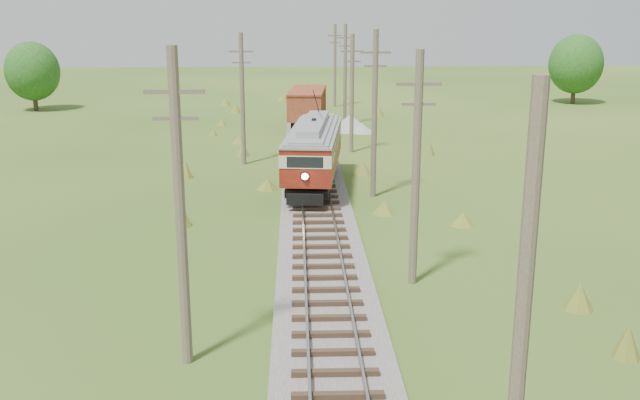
{
  "coord_description": "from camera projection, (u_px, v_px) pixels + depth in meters",
  "views": [
    {
      "loc": [
        -1.01,
        -6.9,
        9.79
      ],
      "look_at": [
        0.0,
        22.75,
        2.0
      ],
      "focal_mm": 40.0,
      "sensor_mm": 36.0,
      "label": 1
    }
  ],
  "objects": [
    {
      "name": "railbed_main",
      "position": [
        314.0,
        181.0,
        42.0
      ],
      "size": [
        3.6,
        96.0,
        0.57
      ],
      "color": "#605B54",
      "rests_on": "ground"
    },
    {
      "name": "streetcar",
      "position": [
        314.0,
        147.0,
        40.23
      ],
      "size": [
        3.79,
        11.43,
        5.17
      ],
      "rotation": [
        0.0,
        0.0,
        -0.11
      ],
      "color": "black",
      "rests_on": "ground"
    },
    {
      "name": "gondola",
      "position": [
        307.0,
        105.0,
        61.38
      ],
      "size": [
        3.58,
        8.95,
        2.9
      ],
      "rotation": [
        0.0,
        0.0,
        -0.09
      ],
      "color": "black",
      "rests_on": "ground"
    },
    {
      "name": "gravel_pile",
      "position": [
        352.0,
        123.0,
        60.99
      ],
      "size": [
        3.79,
        4.02,
        1.38
      ],
      "color": "gray",
      "rests_on": "ground"
    },
    {
      "name": "utility_pole_r_1",
      "position": [
        522.0,
        318.0,
        13.0
      ],
      "size": [
        0.3,
        0.3,
        8.8
      ],
      "color": "brown",
      "rests_on": "ground"
    },
    {
      "name": "utility_pole_r_2",
      "position": [
        416.0,
        168.0,
        25.57
      ],
      "size": [
        1.6,
        0.3,
        8.6
      ],
      "color": "brown",
      "rests_on": "ground"
    },
    {
      "name": "utility_pole_r_3",
      "position": [
        374.0,
        113.0,
        38.08
      ],
      "size": [
        1.6,
        0.3,
        9.0
      ],
      "color": "brown",
      "rests_on": "ground"
    },
    {
      "name": "utility_pole_r_4",
      "position": [
        352.0,
        92.0,
        50.72
      ],
      "size": [
        1.6,
        0.3,
        8.4
      ],
      "color": "brown",
      "rests_on": "ground"
    },
    {
      "name": "utility_pole_r_5",
      "position": [
        345.0,
        74.0,
        63.23
      ],
      "size": [
        1.6,
        0.3,
        8.9
      ],
      "color": "brown",
      "rests_on": "ground"
    },
    {
      "name": "utility_pole_r_6",
      "position": [
        335.0,
        65.0,
        75.82
      ],
      "size": [
        1.6,
        0.3,
        8.7
      ],
      "color": "brown",
      "rests_on": "ground"
    },
    {
      "name": "utility_pole_l_a",
      "position": [
        180.0,
        208.0,
        19.47
      ],
      "size": [
        1.6,
        0.3,
        9.0
      ],
      "color": "brown",
      "rests_on": "ground"
    },
    {
      "name": "utility_pole_l_b",
      "position": [
        242.0,
        98.0,
        46.58
      ],
      "size": [
        1.6,
        0.3,
        8.6
      ],
      "color": "brown",
      "rests_on": "ground"
    },
    {
      "name": "tree_mid_a",
      "position": [
        32.0,
        71.0,
        72.97
      ],
      "size": [
        5.46,
        5.46,
        7.03
      ],
      "color": "#38281C",
      "rests_on": "ground"
    },
    {
      "name": "tree_mid_b",
      "position": [
        576.0,
        64.0,
        78.67
      ],
      "size": [
        5.88,
        5.88,
        7.57
      ],
      "color": "#38281C",
      "rests_on": "ground"
    }
  ]
}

